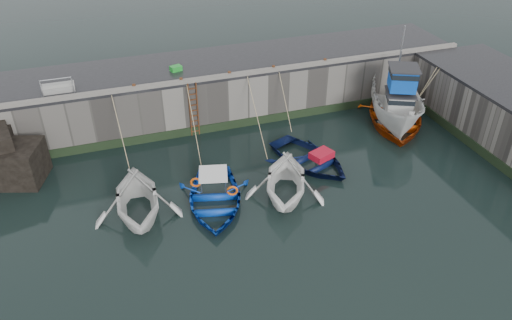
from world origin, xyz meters
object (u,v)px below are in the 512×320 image
object	(u,v)px
boat_far_orange	(395,116)
bollard_c	(229,74)
boat_near_blue	(215,204)
bollard_e	(325,61)
ladder	(194,110)
boat_far_white	(396,105)
bollard_b	(181,80)
fish_crate	(176,68)
boat_near_white	(139,214)
boat_near_blacktrim	(285,195)
boat_near_navy	(309,163)
bollard_a	(134,87)
bollard_d	(274,68)

from	to	relation	value
boat_far_orange	bollard_c	bearing A→B (deg)	-171.49
boat_near_blue	bollard_e	bearing A→B (deg)	52.38
ladder	boat_far_white	bearing A→B (deg)	-11.42
bollard_e	bollard_b	bearing A→B (deg)	180.00
fish_crate	boat_near_white	bearing A→B (deg)	-130.17
boat_near_white	fish_crate	world-z (taller)	fish_crate
boat_near_blue	bollard_b	bearing A→B (deg)	103.20
boat_near_blacktrim	boat_far_white	bearing A→B (deg)	51.14
boat_near_blue	fish_crate	xyz separation A→B (m)	(0.13, 8.52, 3.30)
boat_near_white	boat_near_navy	bearing A→B (deg)	12.15
boat_near_white	bollard_c	bearing A→B (deg)	49.51
boat_far_orange	bollard_e	distance (m)	5.27
boat_near_white	fish_crate	distance (m)	9.51
boat_far_orange	boat_far_white	bearing A→B (deg)	109.76
bollard_e	boat_near_blacktrim	bearing A→B (deg)	-125.85
boat_far_white	bollard_c	size ratio (longest dim) A/B	27.67
bollard_a	boat_near_blue	bearing A→B (deg)	-70.52
boat_far_orange	bollard_b	size ratio (longest dim) A/B	27.90
bollard_a	bollard_d	distance (m)	7.80
boat_near_navy	bollard_b	world-z (taller)	bollard_b
boat_near_blue	boat_far_orange	size ratio (longest dim) A/B	0.66
bollard_a	bollard_c	bearing A→B (deg)	0.00
boat_near_white	bollard_e	size ratio (longest dim) A/B	17.30
ladder	bollard_d	bearing A→B (deg)	4.00
ladder	boat_near_blacktrim	distance (m)	7.61
boat_far_orange	bollard_d	xyz separation A→B (m)	(-6.68, 2.71, 2.87)
boat_near_white	boat_far_orange	xyz separation A→B (m)	(15.49, 3.76, 0.43)
boat_near_blacktrim	fish_crate	distance (m)	10.07
boat_far_white	bollard_d	world-z (taller)	boat_far_white
boat_near_blue	bollard_e	xyz separation A→B (m)	(8.59, 6.82, 3.30)
bollard_c	boat_far_orange	bearing A→B (deg)	-16.30
boat_far_orange	fish_crate	bearing A→B (deg)	-175.50
boat_far_white	bollard_b	distance (m)	12.46
bollard_c	bollard_e	bearing A→B (deg)	0.00
boat_near_white	bollard_b	xyz separation A→B (m)	(3.51, 6.47, 3.30)
boat_near_blacktrim	boat_far_orange	size ratio (longest dim) A/B	0.60
ladder	boat_near_blue	xyz separation A→B (m)	(-0.59, -6.48, -1.59)
bollard_d	fish_crate	bearing A→B (deg)	162.03
boat_near_blacktrim	bollard_b	distance (m)	8.61
fish_crate	bollard_c	world-z (taller)	fish_crate
boat_near_blue	boat_far_orange	distance (m)	12.76
boat_near_blacktrim	boat_far_orange	xyz separation A→B (m)	(8.72, 4.54, 0.43)
boat_near_navy	bollard_e	bearing A→B (deg)	37.82
bollard_b	bollard_e	size ratio (longest dim) A/B	1.00
bollard_c	bollard_a	bearing A→B (deg)	180.00
boat_near_navy	bollard_c	distance (m)	6.66
boat_near_navy	boat_far_white	world-z (taller)	boat_far_white
bollard_c	boat_near_white	bearing A→B (deg)	-133.84
bollard_b	bollard_c	bearing A→B (deg)	0.00
ladder	bollard_c	size ratio (longest dim) A/B	11.43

